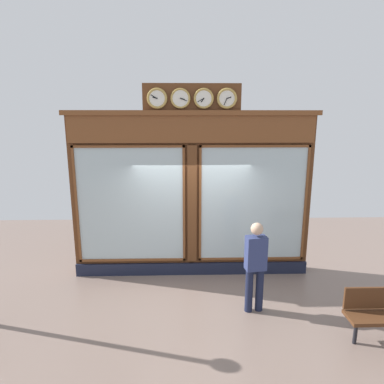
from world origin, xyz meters
name	(u,v)px	position (x,y,z in m)	size (l,w,h in m)	color
ground_plane	(197,362)	(0.00, 2.80, 0.00)	(14.00, 14.00, 0.00)	#7A665B
shop_facade	(192,194)	(0.00, -0.13, 1.84)	(5.29, 0.42, 4.15)	#5B3319
pedestrian	(255,263)	(-1.10, 1.49, 0.93)	(0.39, 0.27, 1.69)	#191E38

